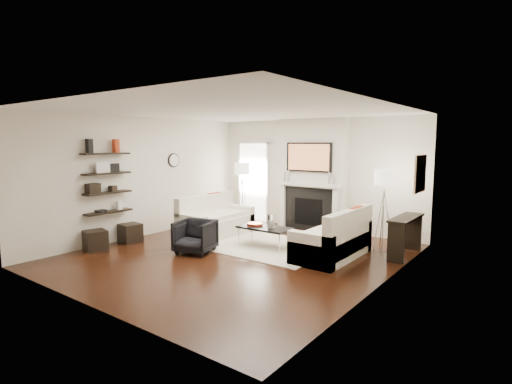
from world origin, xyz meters
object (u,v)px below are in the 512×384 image
Objects in this scene: lamp_right_shade at (385,177)px; loveseat_left_base at (217,227)px; coffee_table at (265,228)px; lamp_left_shade at (242,169)px; ottoman_near at (130,233)px; armchair at (195,235)px; loveseat_right_base at (332,246)px.

loveseat_left_base is at bearing -161.75° from lamp_right_shade.
lamp_left_shade is at bearing 138.99° from coffee_table.
loveseat_left_base reaches higher than ottoman_near.
lamp_left_shade reaches higher than loveseat_left_base.
lamp_left_shade is at bearing 93.88° from armchair.
coffee_table is (-1.41, -0.18, 0.19)m from loveseat_right_base.
ottoman_near is at bearing 171.26° from armchair.
loveseat_right_base is 4.26m from ottoman_near.
lamp_left_shade is 3.92m from lamp_right_shade.
ottoman_near is at bearing -151.44° from coffee_table.
armchair is 1.75× the size of lamp_left_shade.
coffee_table is at bearing -146.40° from lamp_right_shade.
coffee_table is at bearing 28.56° from ottoman_near.
armchair is at bearing -64.13° from loveseat_left_base.
ottoman_near is (-1.07, -1.56, -0.01)m from loveseat_left_base.
armchair is at bearing -139.04° from lamp_right_shade.
lamp_left_shade is (-1.93, 1.68, 1.05)m from coffee_table.
lamp_right_shade reaches higher than loveseat_left_base.
loveseat_right_base is 1.64× the size of coffee_table.
ottoman_near is (-2.55, -1.39, -0.20)m from coffee_table.
loveseat_left_base is 1.89m from ottoman_near.
coffee_table is 2.75× the size of lamp_left_shade.
ottoman_near is (-4.52, -2.70, -1.25)m from lamp_right_shade.
armchair is 3.21m from lamp_left_shade.
lamp_left_shade is 1.00× the size of lamp_right_shade.
armchair is (-2.26, -1.31, 0.14)m from loveseat_right_base.
lamp_right_shade is (2.82, 2.44, 1.10)m from armchair.
lamp_left_shade reaches higher than armchair.
armchair is at bearing -126.70° from coffee_table.
loveseat_left_base and coffee_table have the same top height.
lamp_right_shade reaches higher than ottoman_near.
lamp_left_shade reaches higher than coffee_table.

